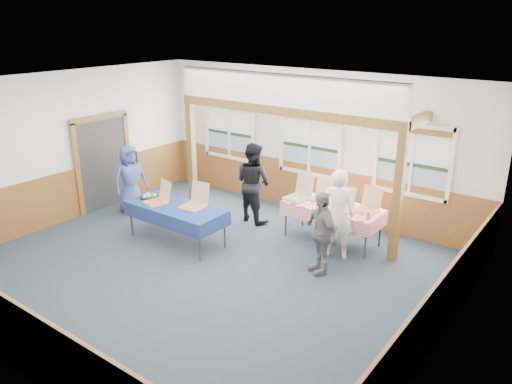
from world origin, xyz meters
TOP-DOWN VIEW (x-y plane):
  - floor at (0.00, 0.00)m, footprint 8.00×8.00m
  - ceiling at (0.00, 0.00)m, footprint 8.00×8.00m
  - wall_back at (0.00, 3.50)m, footprint 8.00×0.00m
  - wall_left at (-4.00, 0.00)m, footprint 0.00×8.00m
  - wall_right at (4.00, 0.00)m, footprint 0.00×8.00m
  - wainscot_back at (0.00, 3.48)m, footprint 7.98×0.05m
  - wainscot_front at (0.00, -3.48)m, footprint 7.98×0.05m
  - wainscot_left at (-3.98, 0.00)m, footprint 0.05×6.98m
  - wainscot_right at (3.98, 0.00)m, footprint 0.05×6.98m
  - cased_opening at (-3.96, 0.90)m, footprint 0.06×1.30m
  - window_left at (-2.30, 3.46)m, footprint 1.56×0.10m
  - window_mid at (0.00, 3.46)m, footprint 1.56×0.10m
  - window_right at (2.30, 3.46)m, footprint 1.56×0.10m
  - post_left at (-2.50, 2.30)m, footprint 0.15×0.15m
  - post_right at (2.50, 2.30)m, footprint 0.15×0.15m
  - cross_beam at (0.00, 2.30)m, footprint 5.15×0.18m
  - table_left at (-1.23, 0.49)m, footprint 2.12×1.08m
  - table_right at (1.22, 2.33)m, footprint 2.09×1.42m
  - pizza_box_a at (-1.62, 0.38)m, footprint 0.48×0.54m
  - pizza_box_b at (-0.89, 0.65)m, footprint 0.46×0.54m
  - pizza_box_c at (0.47, 2.23)m, footprint 0.49×0.56m
  - pizza_box_d at (0.86, 2.52)m, footprint 0.45×0.52m
  - pizza_box_e at (1.46, 2.25)m, footprint 0.42×0.50m
  - pizza_box_f at (1.87, 2.47)m, footprint 0.41×0.49m
  - veggie_tray at (-1.98, 0.49)m, footprint 0.38×0.38m
  - drink_glass at (2.07, 2.08)m, footprint 0.07×0.07m
  - woman_white at (1.62, 1.74)m, footprint 0.74×0.62m
  - woman_black at (-0.69, 2.28)m, footprint 0.94×0.79m
  - man_blue at (-3.22, 1.04)m, footprint 0.68×0.87m
  - person_grey at (1.66, 1.09)m, footprint 0.93×0.76m

SIDE VIEW (x-z plane):
  - floor at x=0.00m, z-range 0.00..0.00m
  - wainscot_back at x=0.00m, z-range 0.00..1.10m
  - wainscot_front at x=0.00m, z-range 0.00..1.10m
  - wainscot_left at x=-3.98m, z-range 0.00..1.10m
  - wainscot_right at x=3.98m, z-range 0.00..1.10m
  - table_right at x=1.22m, z-range 0.32..1.08m
  - table_left at x=-1.23m, z-range 0.33..1.08m
  - person_grey at x=1.66m, z-range 0.00..1.48m
  - man_blue at x=-3.22m, z-range 0.00..1.57m
  - veggie_tray at x=-1.98m, z-range 0.74..0.83m
  - pizza_box_e at x=1.46m, z-range 0.62..1.02m
  - pizza_box_d at x=0.86m, z-range 0.62..1.02m
  - pizza_box_a at x=-1.62m, z-range 0.61..1.03m
  - pizza_box_f at x=1.87m, z-range 0.61..1.04m
  - pizza_box_b at x=-0.89m, z-range 0.60..1.05m
  - pizza_box_c at x=0.47m, z-range 0.60..1.05m
  - drink_glass at x=2.07m, z-range 0.76..0.91m
  - woman_white at x=1.62m, z-range 0.00..1.72m
  - woman_black at x=-0.69m, z-range 0.00..1.74m
  - cased_opening at x=-3.96m, z-range 0.00..2.10m
  - post_left at x=-2.50m, z-range 0.00..2.40m
  - post_right at x=2.50m, z-range 0.00..2.40m
  - wall_back at x=0.00m, z-range -2.40..5.60m
  - wall_left at x=-4.00m, z-range -2.40..5.60m
  - wall_right at x=4.00m, z-range -2.40..5.60m
  - window_left at x=-2.30m, z-range 0.95..2.41m
  - window_mid at x=0.00m, z-range 0.95..2.41m
  - window_right at x=2.30m, z-range 0.95..2.41m
  - cross_beam at x=0.00m, z-range 2.40..2.58m
  - ceiling at x=0.00m, z-range 3.20..3.20m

